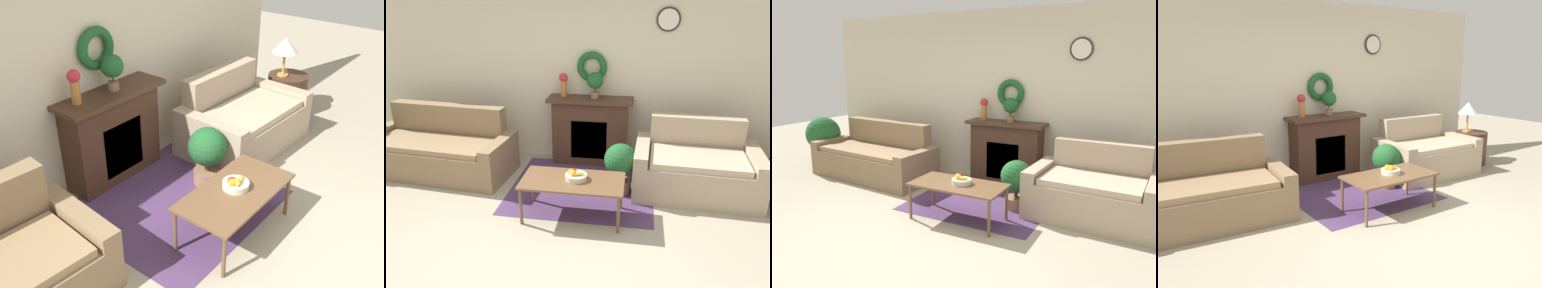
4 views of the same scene
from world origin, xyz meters
The scene contains 12 objects.
ground_plane centered at (0.00, 0.00, 0.00)m, with size 16.00×16.00×0.00m, color #9E937F.
floor_rug centered at (0.14, 1.60, 0.00)m, with size 1.84×1.69×0.01m.
wall_back centered at (0.00, 2.66, 1.35)m, with size 6.80×0.16×2.70m.
fireplace centered at (0.13, 2.46, 0.51)m, with size 1.23×0.41×1.00m.
couch_left centered at (-1.95, 1.79, 0.31)m, with size 2.16×1.09×0.91m.
loveseat_right centered at (1.58, 1.76, 0.32)m, with size 1.58×1.05×0.90m.
coffee_table centered at (0.14, 0.90, 0.42)m, with size 1.14×0.59×0.46m.
fruit_bowl centered at (0.16, 0.92, 0.51)m, with size 0.24×0.24×0.12m.
vase_on_mantel_left centered at (-0.27, 2.46, 1.20)m, with size 0.13×0.13×0.34m.
potted_plant_on_mantel centered at (0.19, 2.44, 1.24)m, with size 0.23×0.23×0.37m.
potted_plant_floor_by_couch centered at (-3.22, 1.83, 0.59)m, with size 0.61×0.61×0.92m.
potted_plant_floor_by_loveseat centered at (0.63, 1.57, 0.39)m, with size 0.41×0.41×0.65m.
Camera 3 is at (2.25, -2.87, 1.90)m, focal length 35.00 mm.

